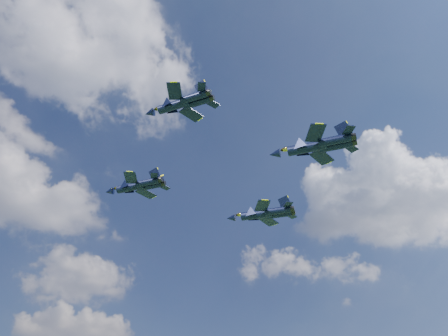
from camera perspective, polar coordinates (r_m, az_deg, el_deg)
The scene contains 4 objects.
jet_lead at distance 98.60m, azimuth -12.32°, elevation -2.49°, with size 13.20×13.59×3.65m.
jet_left at distance 78.50m, azimuth -6.82°, elevation 8.03°, with size 11.69×12.92×3.36m.
jet_right at distance 104.49m, azimuth 3.96°, elevation -6.11°, with size 15.57×14.77×4.13m.
jet_slot at distance 88.38m, azimuth 10.41°, elevation 2.59°, with size 15.87×16.06×4.34m.
Camera 1 is at (-29.03, -70.23, 3.29)m, focal length 35.00 mm.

